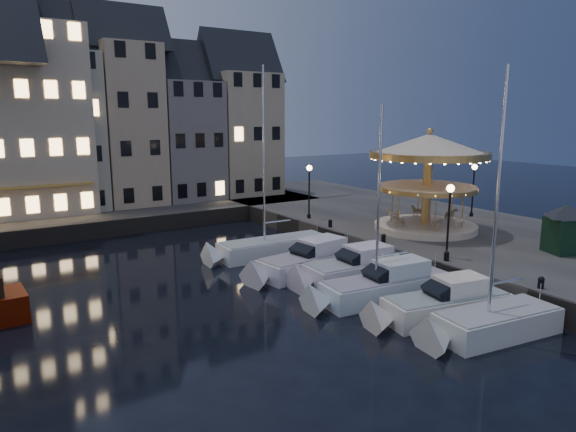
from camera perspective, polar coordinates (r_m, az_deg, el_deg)
ground at (r=25.40m, az=8.12°, el=-10.29°), size 160.00×160.00×0.00m
quay_east at (r=38.96m, az=17.92°, el=-2.15°), size 16.00×56.00×1.30m
quay_north at (r=47.11m, az=-23.07°, el=-0.27°), size 44.00×12.00×1.30m
quaywall_e at (r=33.26m, az=9.16°, el=-3.96°), size 0.15×44.00×1.30m
quaywall_n at (r=41.74m, az=-18.89°, el=-1.35°), size 48.00×0.15×1.30m
streetlamp_b at (r=30.03m, az=17.47°, el=0.62°), size 0.44×0.44×4.17m
streetlamp_c at (r=39.85m, az=2.37°, el=3.60°), size 0.44×0.44×4.17m
streetlamp_d at (r=43.11m, az=19.92°, el=3.51°), size 0.44×0.44×4.17m
bollard_a at (r=26.79m, az=26.30°, el=-6.59°), size 0.30×0.30×0.57m
bollard_b at (r=29.79m, az=17.21°, el=-4.21°), size 0.30×0.30×0.57m
bollard_c at (r=33.08m, az=10.56°, el=-2.40°), size 0.30×0.30×0.57m
bollard_d at (r=37.14m, az=4.72°, el=-0.77°), size 0.30×0.30×0.57m
townhouse_nc at (r=48.30m, az=-24.24°, el=9.62°), size 6.82×8.00×14.80m
townhouse_nd at (r=49.55m, az=-17.62°, el=10.66°), size 5.50×8.00×15.80m
townhouse_ne at (r=51.32m, az=-11.59°, el=9.27°), size 6.16×8.00×12.80m
townhouse_nf at (r=53.84m, az=-5.52°, el=10.05°), size 6.82×8.00×13.80m
motorboat_a at (r=23.56m, az=21.25°, el=-11.30°), size 6.69×2.92×11.01m
motorboat_b at (r=24.74m, az=16.43°, el=-9.65°), size 7.07×3.23×2.15m
motorboat_c at (r=26.60m, az=10.24°, el=-7.80°), size 8.15×2.87×10.76m
motorboat_d at (r=29.28m, az=7.03°, el=-6.01°), size 7.28×2.79×2.15m
motorboat_e at (r=30.52m, az=2.07°, el=-5.22°), size 8.06×3.24×2.15m
motorboat_f at (r=34.07m, az=-2.35°, el=-3.68°), size 8.67×2.59×11.51m
carousel at (r=36.76m, az=15.34°, el=5.66°), size 8.12×8.12×7.10m
ticket_kiosk at (r=33.82m, az=28.48°, el=-0.41°), size 2.80×2.80×3.28m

